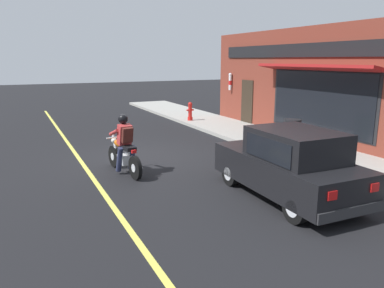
% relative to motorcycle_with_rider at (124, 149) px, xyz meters
% --- Properties ---
extents(ground_plane, '(80.00, 80.00, 0.00)m').
position_rel_motorcycle_with_rider_xyz_m(ground_plane, '(0.92, 1.43, -0.68)').
color(ground_plane, black).
extents(sidewalk_curb, '(2.60, 22.00, 0.14)m').
position_rel_motorcycle_with_rider_xyz_m(sidewalk_curb, '(5.94, 4.43, -0.61)').
color(sidewalk_curb, '#9E9B93').
rests_on(sidewalk_curb, ground).
extents(lane_stripe, '(0.12, 19.80, 0.01)m').
position_rel_motorcycle_with_rider_xyz_m(lane_stripe, '(-0.88, 4.43, -0.67)').
color(lane_stripe, '#D1C64C').
rests_on(lane_stripe, ground).
extents(storefront_building, '(1.25, 11.27, 4.20)m').
position_rel_motorcycle_with_rider_xyz_m(storefront_building, '(7.47, 1.79, 1.43)').
color(storefront_building, maroon).
rests_on(storefront_building, ground).
extents(motorcycle_with_rider, '(0.65, 2.01, 1.62)m').
position_rel_motorcycle_with_rider_xyz_m(motorcycle_with_rider, '(0.00, 0.00, 0.00)').
color(motorcycle_with_rider, black).
rests_on(motorcycle_with_rider, ground).
extents(car_hatchback, '(1.72, 3.81, 1.57)m').
position_rel_motorcycle_with_rider_xyz_m(car_hatchback, '(2.76, -3.39, 0.09)').
color(car_hatchback, black).
rests_on(car_hatchback, ground).
extents(trash_bin, '(0.56, 0.56, 0.98)m').
position_rel_motorcycle_with_rider_xyz_m(trash_bin, '(5.59, -0.16, -0.04)').
color(trash_bin, '#23512D').
rests_on(trash_bin, sidewalk_curb).
extents(fire_hydrant, '(0.36, 0.24, 0.88)m').
position_rel_motorcycle_with_rider_xyz_m(fire_hydrant, '(5.10, 6.63, -0.11)').
color(fire_hydrant, red).
rests_on(fire_hydrant, sidewalk_curb).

